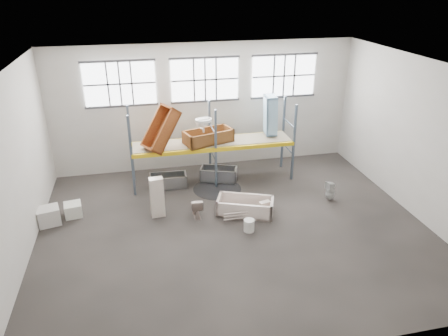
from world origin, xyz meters
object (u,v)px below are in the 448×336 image
object	(u,v)px
toilet_beige	(196,207)
steel_tub_right	(219,174)
cistern_tall	(157,197)
steel_tub_left	(168,181)
bathtub_beige	(245,206)
blue_tub_upright	(270,115)
bucket	(249,225)
toilet_white	(330,191)
carton_near	(49,216)
rust_tub_flat	(208,137)

from	to	relation	value
toilet_beige	steel_tub_right	size ratio (longest dim) A/B	0.49
cistern_tall	steel_tub_left	distance (m)	2.11
bathtub_beige	steel_tub_right	world-z (taller)	bathtub_beige
blue_tub_upright	bucket	world-z (taller)	blue_tub_upright
toilet_beige	toilet_white	bearing A→B (deg)	-177.83
bathtub_beige	toilet_white	distance (m)	3.19
bucket	carton_near	distance (m)	6.37
toilet_white	bucket	world-z (taller)	toilet_white
toilet_beige	rust_tub_flat	xyz separation A→B (m)	(0.88, 2.49, 1.48)
rust_tub_flat	toilet_white	bearing A→B (deg)	-31.47
steel_tub_left	carton_near	bearing A→B (deg)	-155.87
bathtub_beige	steel_tub_left	size ratio (longest dim) A/B	1.35
cistern_tall	bucket	size ratio (longest dim) A/B	3.52
blue_tub_upright	toilet_beige	bearing A→B (deg)	-140.29
steel_tub_left	blue_tub_upright	xyz separation A→B (m)	(4.06, 0.48, 2.14)
toilet_white	rust_tub_flat	xyz separation A→B (m)	(-3.91, 2.40, 1.47)
bathtub_beige	carton_near	xyz separation A→B (m)	(-6.28, 0.71, 0.01)
toilet_white	rust_tub_flat	size ratio (longest dim) A/B	0.39
steel_tub_left	rust_tub_flat	xyz separation A→B (m)	(1.58, 0.19, 1.57)
bathtub_beige	blue_tub_upright	world-z (taller)	blue_tub_upright
toilet_beige	blue_tub_upright	distance (m)	4.82
bathtub_beige	steel_tub_left	bearing A→B (deg)	154.82
cistern_tall	carton_near	distance (m)	3.46
carton_near	toilet_white	bearing A→B (deg)	-2.62
toilet_white	carton_near	world-z (taller)	toilet_white
cistern_tall	bucket	world-z (taller)	cistern_tall
rust_tub_flat	carton_near	bearing A→B (deg)	-160.49
bathtub_beige	steel_tub_right	xyz separation A→B (m)	(-0.35, 2.65, -0.02)
blue_tub_upright	carton_near	distance (m)	8.59
cistern_tall	toilet_white	xyz separation A→B (m)	(6.03, -0.21, -0.34)
steel_tub_left	rust_tub_flat	bearing A→B (deg)	6.84
steel_tub_right	bucket	size ratio (longest dim) A/B	3.56
steel_tub_left	blue_tub_upright	distance (m)	4.62
steel_tub_left	rust_tub_flat	world-z (taller)	rust_tub_flat
steel_tub_left	steel_tub_right	size ratio (longest dim) A/B	0.98
blue_tub_upright	rust_tub_flat	bearing A→B (deg)	-173.22
blue_tub_upright	carton_near	xyz separation A→B (m)	(-8.02, -2.26, -2.11)
bathtub_beige	steel_tub_right	distance (m)	2.68
bucket	bathtub_beige	bearing A→B (deg)	81.73
bathtub_beige	rust_tub_flat	bearing A→B (deg)	127.13
toilet_white	carton_near	xyz separation A→B (m)	(-9.46, 0.43, -0.06)
rust_tub_flat	bucket	world-z (taller)	rust_tub_flat
rust_tub_flat	steel_tub_left	bearing A→B (deg)	-173.16
toilet_white	rust_tub_flat	world-z (taller)	rust_tub_flat
cistern_tall	rust_tub_flat	bearing A→B (deg)	41.77
steel_tub_left	cistern_tall	bearing A→B (deg)	-104.74
toilet_beige	blue_tub_upright	world-z (taller)	blue_tub_upright
steel_tub_left	blue_tub_upright	world-z (taller)	blue_tub_upright
toilet_beige	steel_tub_left	size ratio (longest dim) A/B	0.49
steel_tub_right	bucket	bearing A→B (deg)	-86.91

